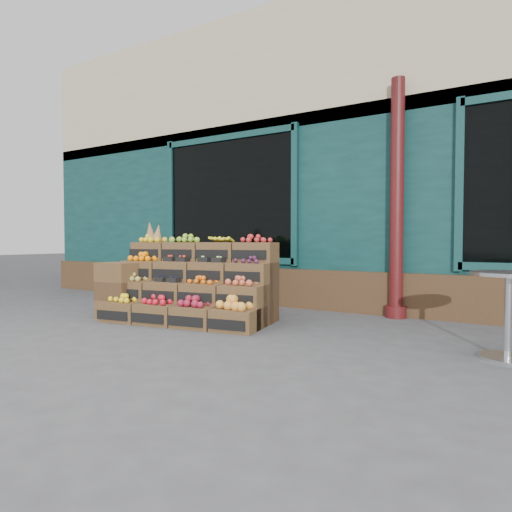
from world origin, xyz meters
The scene contains 6 objects.
ground centered at (0.00, 0.00, 0.00)m, with size 60.00×60.00×0.00m, color #414144.
shop_facade centered at (0.00, 5.11, 2.40)m, with size 12.00×6.24×4.80m.
crate_display centered at (-1.06, 0.54, 0.40)m, with size 2.22×1.30×1.31m.
spare_crates centered at (-2.00, 0.11, 0.37)m, with size 0.51×0.36×0.75m.
bistro_table centered at (2.50, 0.42, 0.48)m, with size 0.61×0.61×0.77m.
shopkeeper centered at (-1.31, 2.71, 0.88)m, with size 0.64×0.42×1.76m, color #1A5C25.
Camera 1 is at (2.46, -3.87, 1.03)m, focal length 30.00 mm.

